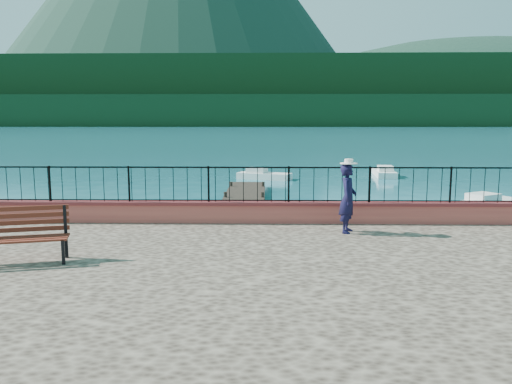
{
  "coord_description": "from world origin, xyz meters",
  "views": [
    {
      "loc": [
        -0.92,
        -9.84,
        4.02
      ],
      "look_at": [
        -1.16,
        2.0,
        2.3
      ],
      "focal_mm": 35.0,
      "sensor_mm": 36.0,
      "label": 1
    }
  ],
  "objects_px": {
    "boat_2": "(490,201)",
    "boat_4": "(264,173)",
    "boat_5": "(384,170)",
    "person": "(348,198)",
    "boat_0": "(149,219)",
    "park_bench": "(16,248)"
  },
  "relations": [
    {
      "from": "boat_2",
      "to": "boat_4",
      "type": "distance_m",
      "value": 15.36
    },
    {
      "from": "boat_2",
      "to": "boat_5",
      "type": "distance_m",
      "value": 13.76
    },
    {
      "from": "boat_2",
      "to": "boat_4",
      "type": "relative_size",
      "value": 0.96
    },
    {
      "from": "person",
      "to": "boat_5",
      "type": "xyz_separation_m",
      "value": [
        6.47,
        23.67,
        -1.67
      ]
    },
    {
      "from": "boat_0",
      "to": "boat_5",
      "type": "bearing_deg",
      "value": 43.29
    },
    {
      "from": "boat_2",
      "to": "boat_5",
      "type": "relative_size",
      "value": 0.81
    },
    {
      "from": "boat_2",
      "to": "boat_4",
      "type": "bearing_deg",
      "value": 101.59
    },
    {
      "from": "boat_4",
      "to": "boat_5",
      "type": "height_order",
      "value": "same"
    },
    {
      "from": "boat_2",
      "to": "boat_5",
      "type": "xyz_separation_m",
      "value": [
        -1.59,
        13.67,
        0.0
      ]
    },
    {
      "from": "boat_0",
      "to": "boat_2",
      "type": "xyz_separation_m",
      "value": [
        14.43,
        4.38,
        0.0
      ]
    },
    {
      "from": "boat_4",
      "to": "park_bench",
      "type": "bearing_deg",
      "value": -81.41
    },
    {
      "from": "boat_0",
      "to": "boat_5",
      "type": "relative_size",
      "value": 0.77
    },
    {
      "from": "person",
      "to": "boat_4",
      "type": "height_order",
      "value": "person"
    },
    {
      "from": "boat_5",
      "to": "park_bench",
      "type": "bearing_deg",
      "value": 158.94
    },
    {
      "from": "boat_4",
      "to": "person",
      "type": "bearing_deg",
      "value": -64.45
    },
    {
      "from": "boat_2",
      "to": "boat_0",
      "type": "bearing_deg",
      "value": 166.68
    },
    {
      "from": "park_bench",
      "to": "boat_4",
      "type": "height_order",
      "value": "park_bench"
    },
    {
      "from": "park_bench",
      "to": "boat_0",
      "type": "distance_m",
      "value": 8.61
    },
    {
      "from": "person",
      "to": "boat_2",
      "type": "height_order",
      "value": "person"
    },
    {
      "from": "person",
      "to": "boat_0",
      "type": "xyz_separation_m",
      "value": [
        -6.37,
        5.62,
        -1.67
      ]
    },
    {
      "from": "person",
      "to": "park_bench",
      "type": "bearing_deg",
      "value": 130.56
    },
    {
      "from": "park_bench",
      "to": "person",
      "type": "height_order",
      "value": "person"
    }
  ]
}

